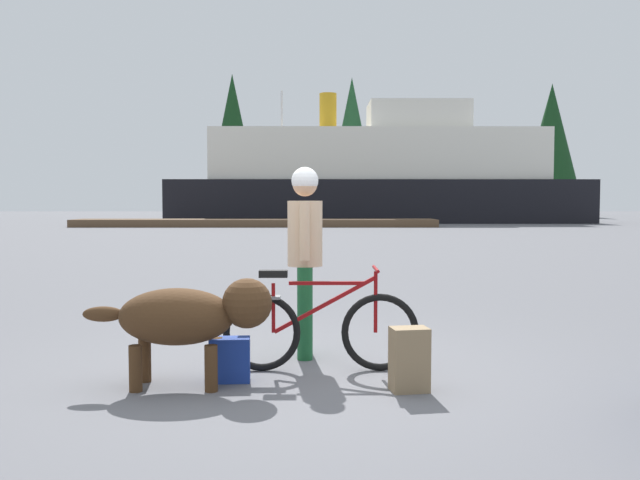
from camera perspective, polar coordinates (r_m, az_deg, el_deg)
ground_plane at (r=5.88m, az=-1.46°, el=-11.01°), size 160.00×160.00×0.00m
bicycle at (r=5.94m, az=-0.08°, el=-7.25°), size 1.67×0.44×0.88m
person_cyclist at (r=6.38m, az=-1.24°, el=-0.21°), size 0.32×0.53×1.75m
dog at (r=5.51m, az=-10.60°, el=-6.15°), size 1.47×0.52×0.85m
backpack at (r=5.40m, az=7.33°, el=-9.67°), size 0.31×0.24×0.49m
handbag_pannier at (r=5.69m, az=-7.40°, el=-9.69°), size 0.33×0.20×0.35m
dock_pier at (r=37.62m, az=-5.31°, el=1.41°), size 19.38×2.51×0.40m
ferry_boat at (r=45.35m, az=4.81°, el=5.11°), size 26.21×7.08×8.27m
sailboat_moored at (r=47.86m, az=-3.13°, el=2.18°), size 7.79×2.18×8.84m
pine_tree_far_left at (r=62.50m, az=-7.18°, el=8.99°), size 3.99×3.99×12.49m
pine_tree_center at (r=59.04m, az=2.62°, el=9.18°), size 3.38×3.38×11.65m
pine_tree_far_right at (r=65.44m, az=18.44°, el=8.35°), size 4.38×4.38×11.66m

